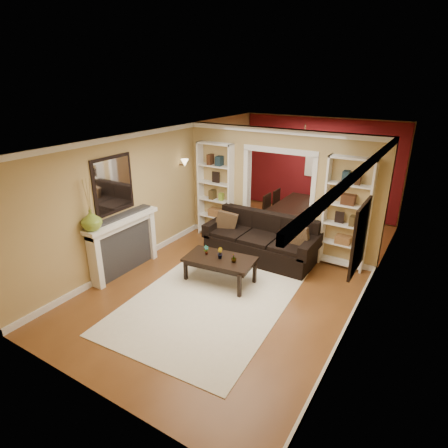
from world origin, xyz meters
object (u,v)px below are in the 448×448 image
Objects in this scene: sofa at (261,238)px; bookshelf_right at (347,214)px; fireplace at (125,245)px; coffee_table at (220,270)px; bookshelf_left at (216,191)px; dining_table at (298,215)px.

sofa is 1.83m from bookshelf_right.
fireplace is at bearing -136.40° from sofa.
coffee_table is 1.97m from fireplace.
sofa is 1.05× the size of bookshelf_right.
bookshelf_left and bookshelf_right have the same top height.
dining_table reaches higher than coffee_table.
bookshelf_left reaches higher than coffee_table.
sofa reaches higher than dining_table.
dining_table is (-1.57, 1.62, -0.84)m from bookshelf_right.
bookshelf_left is at bearing 117.41° from coffee_table.
fireplace is (-2.05, -1.95, 0.11)m from sofa.
fireplace reaches higher than sofa.
fireplace is 0.95× the size of dining_table.
fireplace is 4.64m from dining_table.
sofa is at bearing -21.04° from bookshelf_left.
sofa is at bearing 73.46° from coffee_table.
bookshelf_right is at bearing 20.01° from sofa.
bookshelf_left is 3.10m from bookshelf_right.
bookshelf_left is at bearing 77.95° from fireplace.
coffee_table is 0.57× the size of bookshelf_right.
dining_table is at bearing 46.66° from bookshelf_left.
dining_table is at bearing 79.11° from coffee_table.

